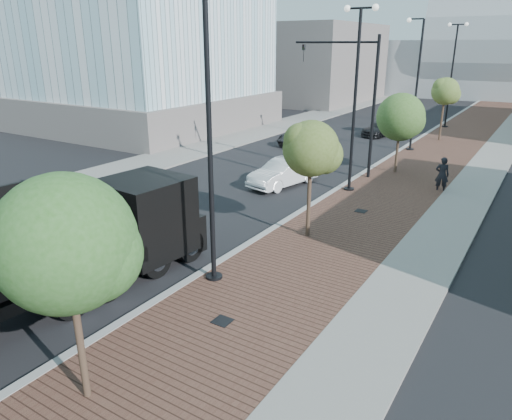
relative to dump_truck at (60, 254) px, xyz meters
The scene contains 23 objects.
sidewalk 33.99m from the dump_truck, 79.71° to the left, with size 7.00×140.00×0.12m, color #4C2D23.
concrete_strip 34.58m from the dump_truck, 75.30° to the left, with size 2.40×140.00×0.13m, color slate.
curb 33.54m from the dump_truck, 85.61° to the left, with size 0.30×140.00×0.14m, color gray.
west_sidewalk 35.04m from the dump_truck, 107.34° to the left, with size 4.00×140.00×0.12m, color slate.
dump_truck is the anchor object (origin of this frame).
white_sedan 14.57m from the dump_truck, 91.48° to the left, with size 1.58×4.53×1.49m, color silver.
dark_car_mid 25.72m from the dump_truck, 100.30° to the left, with size 2.15×4.67×1.30m, color black.
dark_car_far 32.36m from the dump_truck, 91.11° to the left, with size 1.74×4.27×1.24m, color black.
pedestrian 19.36m from the dump_truck, 67.69° to the left, with size 0.70×0.46×1.92m, color black.
streetlight_1 5.38m from the dump_truck, 48.20° to the left, with size 1.44×0.56×9.21m.
streetlight_2 16.08m from the dump_truck, 78.40° to the left, with size 1.72×0.56×9.28m.
streetlight_3 27.73m from the dump_truck, 83.65° to the left, with size 1.44×0.56×9.21m.
streetlight_4 39.68m from the dump_truck, 85.41° to the left, with size 1.72×0.56×9.28m.
traffic_mast 18.87m from the dump_truck, 82.99° to the left, with size 5.09×0.20×8.00m.
tree_0 5.42m from the dump_truck, 31.31° to the right, with size 2.85×2.85×5.22m.
tree_1 9.68m from the dump_truck, 63.48° to the left, with size 2.26×2.18×4.81m.
tree_2 20.96m from the dump_truck, 78.36° to the left, with size 2.81×2.81×4.84m.
tree_3 32.80m from the dump_truck, 82.60° to the left, with size 2.21×2.13×5.05m.
tower_podium 33.25m from the dump_truck, 130.14° to the left, with size 19.00×19.00×3.00m, color slate.
convention_center 78.54m from the dump_truck, 89.59° to the left, with size 50.00×30.00×50.00m.
commercial_block_nw 56.30m from the dump_truck, 108.08° to the left, with size 14.00×20.00×10.00m, color #69615F.
utility_cover_1 5.35m from the dump_truck, 15.90° to the left, with size 0.50×0.50×0.02m, color black.
utility_cover_2 13.44m from the dump_truck, 68.20° to the left, with size 0.50×0.50×0.02m, color black.
Camera 1 is at (9.36, -1.25, 7.52)m, focal length 33.19 mm.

